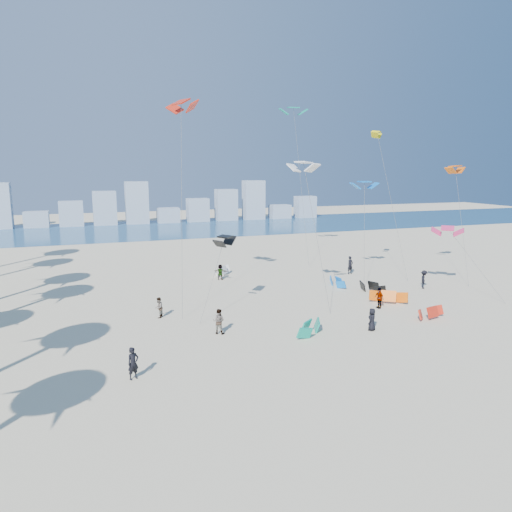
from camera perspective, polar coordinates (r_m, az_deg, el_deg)
name	(u,v)px	position (r m, az deg, el deg)	size (l,w,h in m)	color
ground	(316,424)	(22.39, 7.05, -19.02)	(220.00, 220.00, 0.00)	beige
ocean	(136,230)	(90.46, -13.96, 3.04)	(220.00, 220.00, 0.00)	navy
kitesurfer_near	(133,363)	(26.72, -14.29, -12.16)	(0.63, 0.42, 1.74)	black
kitesurfer_mid	(219,321)	(32.71, -4.43, -7.68)	(0.83, 0.65, 1.71)	gray
kitesurfers_far	(321,285)	(42.97, 7.62, -3.41)	(25.37, 19.39, 1.88)	black
grounded_kites	(338,294)	(41.62, 9.60, -4.45)	(13.32, 22.00, 0.99)	#0C957B
flying_kites	(324,156)	(45.59, 8.07, 11.58)	(30.90, 24.78, 18.44)	black
distant_skyline	(124,209)	(99.96, -15.32, 5.41)	(85.00, 3.00, 8.40)	#9EADBF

